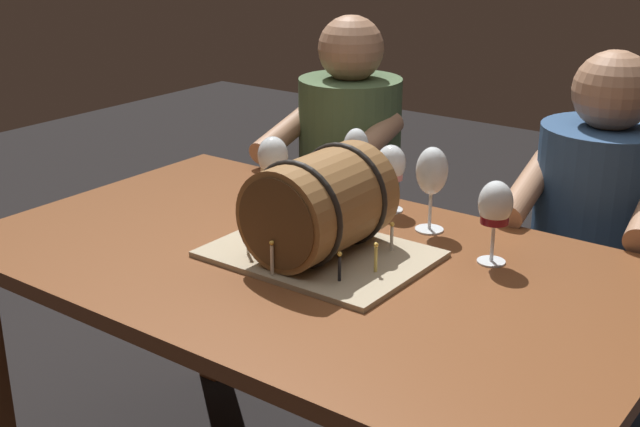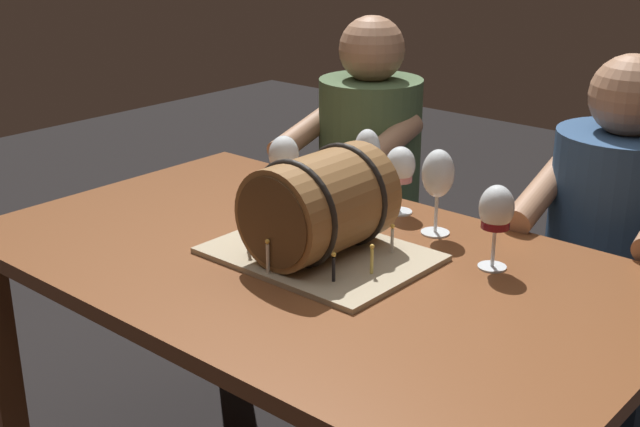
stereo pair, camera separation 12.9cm
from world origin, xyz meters
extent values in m
cube|color=brown|center=(0.00, 0.00, 0.71)|extent=(1.50, 0.90, 0.03)
cube|color=brown|center=(-0.69, -0.39, 0.35)|extent=(0.07, 0.07, 0.69)
cube|color=brown|center=(-0.69, 0.39, 0.35)|extent=(0.07, 0.07, 0.69)
cube|color=tan|center=(0.02, 0.02, 0.73)|extent=(0.46, 0.34, 0.01)
cylinder|color=brown|center=(0.02, 0.02, 0.85)|extent=(0.22, 0.29, 0.22)
cylinder|color=#4F371E|center=(0.02, -0.13, 0.85)|extent=(0.19, 0.00, 0.19)
cylinder|color=#4F371E|center=(0.02, 0.17, 0.85)|extent=(0.19, 0.00, 0.19)
torus|color=black|center=(0.02, -0.06, 0.85)|extent=(0.23, 0.01, 0.23)
torus|color=black|center=(0.02, 0.10, 0.85)|extent=(0.23, 0.01, 0.23)
cylinder|color=#EAD666|center=(0.17, 0.00, 0.76)|extent=(0.01, 0.01, 0.05)
sphere|color=#F9C64C|center=(0.17, 0.00, 0.80)|extent=(0.01, 0.01, 0.01)
cylinder|color=silver|center=(0.14, 0.11, 0.77)|extent=(0.01, 0.01, 0.06)
sphere|color=#F9C64C|center=(0.14, 0.11, 0.80)|extent=(0.01, 0.01, 0.01)
cylinder|color=black|center=(0.00, 0.17, 0.77)|extent=(0.01, 0.01, 0.06)
sphere|color=#F9C64C|center=(0.00, 0.17, 0.80)|extent=(0.01, 0.01, 0.01)
cylinder|color=#EAD666|center=(-0.10, 0.12, 0.77)|extent=(0.01, 0.01, 0.06)
sphere|color=#F9C64C|center=(-0.10, 0.12, 0.81)|extent=(0.01, 0.01, 0.01)
cylinder|color=#EAD666|center=(-0.14, 0.00, 0.77)|extent=(0.01, 0.01, 0.06)
sphere|color=#F9C64C|center=(-0.14, 0.00, 0.80)|extent=(0.01, 0.01, 0.01)
cylinder|color=silver|center=(-0.10, -0.09, 0.77)|extent=(0.01, 0.01, 0.06)
sphere|color=#F9C64C|center=(-0.10, -0.09, 0.81)|extent=(0.01, 0.01, 0.01)
cylinder|color=silver|center=(0.01, -0.14, 0.77)|extent=(0.01, 0.01, 0.06)
sphere|color=#F9C64C|center=(0.01, -0.14, 0.81)|extent=(0.01, 0.01, 0.01)
cylinder|color=black|center=(0.14, -0.08, 0.76)|extent=(0.01, 0.01, 0.05)
sphere|color=#F9C64C|center=(0.14, -0.08, 0.80)|extent=(0.01, 0.01, 0.01)
cylinder|color=white|center=(0.33, 0.21, 0.73)|extent=(0.06, 0.06, 0.00)
cylinder|color=white|center=(0.33, 0.21, 0.77)|extent=(0.01, 0.01, 0.08)
ellipsoid|color=white|center=(0.33, 0.21, 0.86)|extent=(0.07, 0.07, 0.10)
cylinder|color=maroon|center=(0.33, 0.21, 0.83)|extent=(0.06, 0.06, 0.03)
cylinder|color=white|center=(-0.02, 0.36, 0.73)|extent=(0.07, 0.07, 0.00)
cylinder|color=white|center=(-0.02, 0.36, 0.77)|extent=(0.01, 0.01, 0.07)
ellipsoid|color=white|center=(-0.02, 0.36, 0.85)|extent=(0.07, 0.07, 0.09)
cylinder|color=pink|center=(-0.02, 0.36, 0.82)|extent=(0.06, 0.06, 0.03)
cylinder|color=white|center=(-0.13, 0.37, 0.73)|extent=(0.06, 0.06, 0.00)
cylinder|color=white|center=(-0.13, 0.37, 0.77)|extent=(0.01, 0.01, 0.08)
ellipsoid|color=white|center=(-0.13, 0.37, 0.87)|extent=(0.07, 0.07, 0.10)
cylinder|color=#C6842D|center=(-0.13, 0.37, 0.83)|extent=(0.05, 0.05, 0.03)
cylinder|color=white|center=(0.13, 0.30, 0.73)|extent=(0.07, 0.07, 0.00)
cylinder|color=white|center=(0.13, 0.30, 0.77)|extent=(0.01, 0.01, 0.09)
ellipsoid|color=white|center=(0.13, 0.30, 0.87)|extent=(0.07, 0.07, 0.11)
cylinder|color=white|center=(-0.29, 0.23, 0.73)|extent=(0.07, 0.07, 0.00)
cylinder|color=white|center=(-0.29, 0.23, 0.77)|extent=(0.01, 0.01, 0.07)
ellipsoid|color=white|center=(-0.29, 0.23, 0.85)|extent=(0.08, 0.08, 0.10)
cylinder|color=beige|center=(-0.29, 0.23, 0.82)|extent=(0.06, 0.06, 0.03)
cube|color=#2A3A24|center=(-0.39, 0.72, 0.23)|extent=(0.34, 0.32, 0.45)
cylinder|color=#47603D|center=(-0.39, 0.72, 0.70)|extent=(0.34, 0.34, 0.51)
sphere|color=#A87A5B|center=(-0.39, 0.72, 1.05)|extent=(0.20, 0.20, 0.20)
cylinder|color=#A87A5B|center=(-0.24, 0.60, 0.81)|extent=(0.10, 0.31, 0.14)
cylinder|color=#A87A5B|center=(-0.52, 0.57, 0.81)|extent=(0.10, 0.31, 0.14)
cube|color=#1B2D46|center=(0.39, 0.72, 0.23)|extent=(0.34, 0.32, 0.45)
cylinder|color=#2D4C75|center=(0.39, 0.72, 0.69)|extent=(0.36, 0.36, 0.48)
sphere|color=#A87A5B|center=(0.39, 0.72, 1.02)|extent=(0.20, 0.20, 0.20)
cylinder|color=#A87A5B|center=(0.25, 0.57, 0.78)|extent=(0.10, 0.31, 0.14)
camera|label=1|loc=(1.02, -1.33, 1.45)|focal=47.14mm
camera|label=2|loc=(1.12, -1.25, 1.45)|focal=47.14mm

